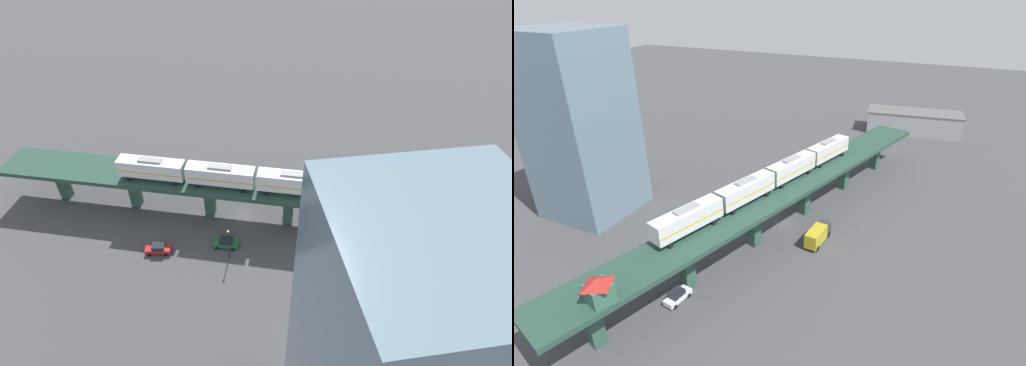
# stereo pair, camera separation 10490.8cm
# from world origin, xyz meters

# --- Properties ---
(ground_plane) EXTENTS (400.00, 400.00, 0.00)m
(ground_plane) POSITION_xyz_m (0.00, 0.00, 0.00)
(ground_plane) COLOR #424244
(elevated_viaduct) EXTENTS (34.84, 90.46, 8.32)m
(elevated_viaduct) POSITION_xyz_m (-0.06, -0.18, 7.12)
(elevated_viaduct) COLOR #244135
(elevated_viaduct) RESTS_ON ground
(subway_train) EXTENTS (17.19, 48.46, 4.45)m
(subway_train) POSITION_xyz_m (-2.10, -2.09, 10.86)
(subway_train) COLOR silver
(subway_train) RESTS_ON elevated_viaduct
(signal_hut) EXTENTS (4.02, 4.02, 3.40)m
(signal_hut) POSITION_xyz_m (-8.71, -36.85, 10.12)
(signal_hut) COLOR #33604C
(signal_hut) RESTS_ON elevated_viaduct
(street_car_red) EXTENTS (2.42, 4.61, 1.89)m
(street_car_red) POSITION_xyz_m (-6.87, 15.83, 0.94)
(street_car_red) COLOR #AD1E1E
(street_car_red) RESTS_ON ground
(street_car_green) EXTENTS (2.77, 4.70, 1.89)m
(street_car_green) POSITION_xyz_m (-7.17, 4.03, 0.94)
(street_car_green) COLOR #1E6638
(street_car_green) RESTS_ON ground
(street_car_white) EXTENTS (2.44, 4.62, 1.89)m
(street_car_white) POSITION_xyz_m (-6.47, -25.96, 0.94)
(street_car_white) COLOR silver
(street_car_white) RESTS_ON ground
(delivery_truck) EXTENTS (3.00, 7.40, 3.20)m
(delivery_truck) POSITION_xyz_m (7.84, -2.89, 1.76)
(delivery_truck) COLOR #333338
(delivery_truck) RESTS_ON ground
(street_lamp) EXTENTS (0.44, 0.44, 6.94)m
(street_lamp) POSITION_xyz_m (-9.99, 3.64, 4.11)
(street_lamp) COLOR black
(street_lamp) RESTS_ON ground
(office_tower) EXTENTS (16.00, 16.00, 36.00)m
(office_tower) POSITION_xyz_m (-38.71, -9.87, 18.00)
(office_tower) COLOR slate
(office_tower) RESTS_ON ground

